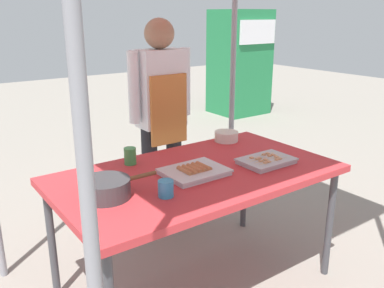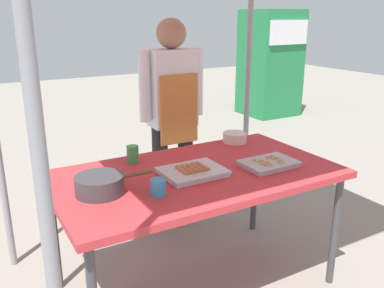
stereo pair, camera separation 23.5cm
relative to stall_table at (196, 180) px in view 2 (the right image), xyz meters
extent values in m
plane|color=gray|center=(0.00, 0.00, -0.70)|extent=(18.00, 18.00, 0.00)
cube|color=#C63338|center=(0.00, 0.00, 0.03)|extent=(1.60, 0.90, 0.04)
cylinder|color=#3F3F44|center=(0.74, -0.39, -0.34)|extent=(0.04, 0.04, 0.71)
cylinder|color=#3F3F44|center=(-0.74, 0.39, -0.34)|extent=(0.04, 0.04, 0.71)
cylinder|color=#3F3F44|center=(0.74, 0.39, -0.34)|extent=(0.04, 0.04, 0.71)
cylinder|color=gray|center=(-0.95, -0.80, 0.48)|extent=(0.04, 0.04, 2.36)
cylinder|color=gray|center=(0.95, 0.80, 0.48)|extent=(0.04, 0.04, 2.36)
cube|color=silver|center=(-0.04, -0.03, 0.06)|extent=(0.33, 0.26, 0.02)
cube|color=silver|center=(-0.04, -0.03, 0.08)|extent=(0.34, 0.27, 0.01)
cylinder|color=#B7663D|center=(-0.11, -0.03, 0.09)|extent=(0.03, 0.13, 0.03)
cylinder|color=#B7663D|center=(-0.07, -0.03, 0.09)|extent=(0.03, 0.13, 0.03)
cylinder|color=#B7663D|center=(-0.04, -0.03, 0.09)|extent=(0.03, 0.13, 0.03)
cylinder|color=#B7663D|center=(-0.01, -0.03, 0.09)|extent=(0.03, 0.13, 0.03)
cylinder|color=#B7663D|center=(0.02, -0.03, 0.09)|extent=(0.03, 0.13, 0.03)
cube|color=#ADADB2|center=(0.41, -0.14, 0.06)|extent=(0.31, 0.21, 0.02)
cube|color=#ADADB2|center=(0.41, -0.14, 0.08)|extent=(0.32, 0.22, 0.01)
cylinder|color=tan|center=(0.41, -0.19, 0.08)|extent=(0.23, 0.01, 0.01)
cube|color=tan|center=(0.47, -0.19, 0.08)|extent=(0.02, 0.02, 0.02)
cube|color=tan|center=(0.44, -0.19, 0.08)|extent=(0.02, 0.02, 0.02)
cube|color=tan|center=(0.37, -0.19, 0.08)|extent=(0.02, 0.02, 0.02)
cube|color=tan|center=(0.35, -0.19, 0.08)|extent=(0.02, 0.02, 0.02)
cylinder|color=tan|center=(0.41, -0.16, 0.08)|extent=(0.23, 0.01, 0.01)
cube|color=tan|center=(0.38, -0.16, 0.08)|extent=(0.02, 0.02, 0.02)
cube|color=tan|center=(0.48, -0.16, 0.08)|extent=(0.02, 0.02, 0.02)
cube|color=tan|center=(0.35, -0.16, 0.08)|extent=(0.02, 0.02, 0.02)
cylinder|color=tan|center=(0.41, -0.12, 0.08)|extent=(0.23, 0.01, 0.01)
cube|color=tan|center=(0.49, -0.12, 0.08)|extent=(0.02, 0.02, 0.02)
cube|color=tan|center=(0.37, -0.12, 0.08)|extent=(0.02, 0.02, 0.02)
cube|color=tan|center=(0.35, -0.12, 0.08)|extent=(0.02, 0.02, 0.02)
cube|color=tan|center=(0.45, -0.12, 0.08)|extent=(0.02, 0.02, 0.02)
cylinder|color=tan|center=(0.41, -0.08, 0.08)|extent=(0.23, 0.01, 0.01)
cube|color=tan|center=(0.34, -0.08, 0.08)|extent=(0.02, 0.02, 0.02)
cube|color=tan|center=(0.48, -0.08, 0.08)|extent=(0.02, 0.02, 0.02)
cube|color=tan|center=(0.44, -0.08, 0.08)|extent=(0.02, 0.02, 0.02)
cylinder|color=#38383A|center=(-0.57, -0.02, 0.10)|extent=(0.24, 0.24, 0.09)
cylinder|color=brown|center=(-0.37, -0.02, 0.12)|extent=(0.16, 0.02, 0.02)
cylinder|color=#386B33|center=(-0.57, -0.02, 0.14)|extent=(0.22, 0.22, 0.01)
cylinder|color=silver|center=(0.52, 0.35, 0.09)|extent=(0.16, 0.16, 0.07)
cylinder|color=#338CBF|center=(-0.33, -0.18, 0.09)|extent=(0.08, 0.08, 0.08)
cylinder|color=#3F994C|center=(-0.25, 0.33, 0.10)|extent=(0.07, 0.07, 0.10)
cylinder|color=black|center=(0.16, 0.82, -0.30)|extent=(0.12, 0.12, 0.80)
cylinder|color=black|center=(0.38, 0.82, -0.30)|extent=(0.12, 0.12, 0.80)
cube|color=white|center=(0.27, 0.82, 0.38)|extent=(0.34, 0.20, 0.57)
cube|color=#CC7233|center=(0.27, 0.71, 0.24)|extent=(0.30, 0.02, 0.51)
cylinder|color=white|center=(0.05, 0.82, 0.41)|extent=(0.08, 0.08, 0.51)
cylinder|color=white|center=(0.49, 0.82, 0.41)|extent=(0.08, 0.08, 0.51)
sphere|color=#9E7256|center=(0.27, 0.82, 0.77)|extent=(0.22, 0.22, 0.22)
cube|color=#237F47|center=(3.36, 3.39, 0.14)|extent=(0.80, 0.76, 1.67)
cube|color=white|center=(3.36, 2.99, 0.64)|extent=(0.72, 0.03, 0.36)
camera|label=1|loc=(-1.31, -1.77, 0.91)|focal=38.92mm
camera|label=2|loc=(-1.11, -1.90, 0.91)|focal=38.92mm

